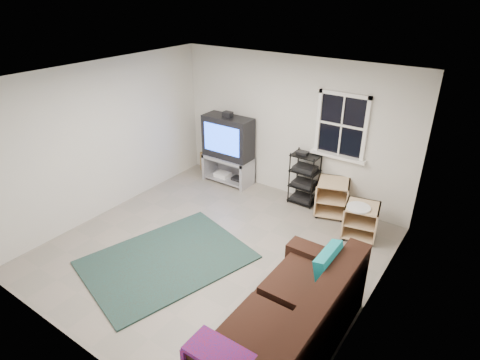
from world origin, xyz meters
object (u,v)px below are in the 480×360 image
Objects in this scene: av_rack at (304,181)px; side_table_right at (361,218)px; side_table_left at (332,196)px; tv_unit at (228,144)px; sofa at (290,324)px.

side_table_right is (1.24, -0.47, -0.10)m from av_rack.
av_rack is 0.59m from side_table_left.
av_rack is 1.33m from side_table_right.
av_rack reaches higher than side_table_right.
side_table_right is at bearing -7.74° from tv_unit.
side_table_left is at bearing 147.82° from side_table_right.
tv_unit is 2.28m from side_table_left.
tv_unit is 2.96m from side_table_right.
sofa is at bearing -86.77° from side_table_right.
sofa is (3.04, -3.01, -0.45)m from tv_unit.
side_table_right is 2.62m from sofa.
sofa is (1.39, -3.08, -0.07)m from av_rack.
av_rack is at bearing 159.40° from side_table_right.
side_table_right is at bearing -20.60° from av_rack.
sofa is at bearing -44.68° from tv_unit.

